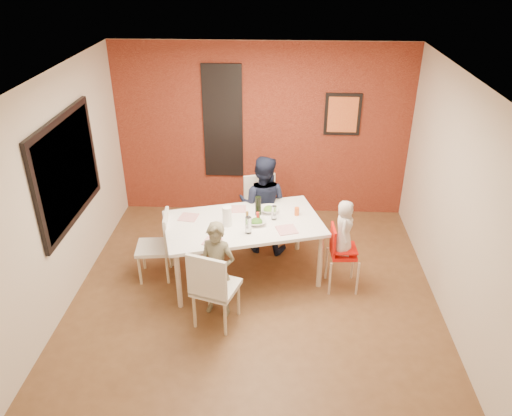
{
  "coord_description": "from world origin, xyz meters",
  "views": [
    {
      "loc": [
        0.27,
        -5.06,
        3.91
      ],
      "look_at": [
        0.0,
        0.3,
        1.05
      ],
      "focal_mm": 35.0,
      "sensor_mm": 36.0,
      "label": 1
    }
  ],
  "objects_px": {
    "chair_near": "(212,286)",
    "toddler": "(344,228)",
    "paper_towel_roll": "(227,216)",
    "high_chair": "(340,252)",
    "dining_table": "(243,227)",
    "child_far": "(263,204)",
    "child_near": "(217,270)",
    "chair_left": "(159,242)",
    "wine_bottle": "(258,207)",
    "chair_far": "(262,206)"
  },
  "relations": [
    {
      "from": "high_chair",
      "to": "toddler",
      "type": "distance_m",
      "value": 0.34
    },
    {
      "from": "dining_table",
      "to": "child_near",
      "type": "xyz_separation_m",
      "value": [
        -0.25,
        -0.76,
        -0.14
      ]
    },
    {
      "from": "chair_near",
      "to": "wine_bottle",
      "type": "distance_m",
      "value": 1.29
    },
    {
      "from": "child_near",
      "to": "toddler",
      "type": "height_order",
      "value": "toddler"
    },
    {
      "from": "chair_left",
      "to": "wine_bottle",
      "type": "bearing_deg",
      "value": 92.9
    },
    {
      "from": "dining_table",
      "to": "child_far",
      "type": "height_order",
      "value": "child_far"
    },
    {
      "from": "dining_table",
      "to": "paper_towel_roll",
      "type": "xyz_separation_m",
      "value": [
        -0.19,
        -0.09,
        0.2
      ]
    },
    {
      "from": "chair_far",
      "to": "chair_left",
      "type": "height_order",
      "value": "chair_far"
    },
    {
      "from": "paper_towel_roll",
      "to": "chair_left",
      "type": "bearing_deg",
      "value": 178.09
    },
    {
      "from": "dining_table",
      "to": "paper_towel_roll",
      "type": "bearing_deg",
      "value": -155.44
    },
    {
      "from": "dining_table",
      "to": "child_near",
      "type": "height_order",
      "value": "child_near"
    },
    {
      "from": "child_far",
      "to": "paper_towel_roll",
      "type": "bearing_deg",
      "value": 72.6
    },
    {
      "from": "high_chair",
      "to": "wine_bottle",
      "type": "distance_m",
      "value": 1.17
    },
    {
      "from": "chair_far",
      "to": "paper_towel_roll",
      "type": "relative_size",
      "value": 3.93
    },
    {
      "from": "dining_table",
      "to": "toddler",
      "type": "distance_m",
      "value": 1.26
    },
    {
      "from": "chair_near",
      "to": "paper_towel_roll",
      "type": "relative_size",
      "value": 3.95
    },
    {
      "from": "chair_near",
      "to": "child_far",
      "type": "relative_size",
      "value": 0.7
    },
    {
      "from": "child_near",
      "to": "toddler",
      "type": "distance_m",
      "value": 1.61
    },
    {
      "from": "chair_left",
      "to": "paper_towel_roll",
      "type": "bearing_deg",
      "value": 81.78
    },
    {
      "from": "dining_table",
      "to": "chair_far",
      "type": "distance_m",
      "value": 0.96
    },
    {
      "from": "child_near",
      "to": "child_far",
      "type": "relative_size",
      "value": 0.84
    },
    {
      "from": "wine_bottle",
      "to": "toddler",
      "type": "bearing_deg",
      "value": -17.04
    },
    {
      "from": "paper_towel_roll",
      "to": "dining_table",
      "type": "bearing_deg",
      "value": 24.56
    },
    {
      "from": "chair_left",
      "to": "child_near",
      "type": "xyz_separation_m",
      "value": [
        0.83,
        -0.7,
        0.08
      ]
    },
    {
      "from": "chair_left",
      "to": "high_chair",
      "type": "xyz_separation_m",
      "value": [
        2.3,
        -0.12,
        0.01
      ]
    },
    {
      "from": "paper_towel_roll",
      "to": "chair_near",
      "type": "bearing_deg",
      "value": -95.15
    },
    {
      "from": "chair_near",
      "to": "paper_towel_roll",
      "type": "distance_m",
      "value": 0.99
    },
    {
      "from": "chair_left",
      "to": "wine_bottle",
      "type": "height_order",
      "value": "wine_bottle"
    },
    {
      "from": "chair_near",
      "to": "toddler",
      "type": "relative_size",
      "value": 1.42
    },
    {
      "from": "dining_table",
      "to": "toddler",
      "type": "xyz_separation_m",
      "value": [
        1.24,
        -0.18,
        0.13
      ]
    },
    {
      "from": "dining_table",
      "to": "chair_near",
      "type": "relative_size",
      "value": 2.16
    },
    {
      "from": "chair_near",
      "to": "high_chair",
      "type": "distance_m",
      "value": 1.7
    },
    {
      "from": "child_far",
      "to": "wine_bottle",
      "type": "height_order",
      "value": "child_far"
    },
    {
      "from": "chair_far",
      "to": "toddler",
      "type": "bearing_deg",
      "value": -63.96
    },
    {
      "from": "chair_far",
      "to": "paper_towel_roll",
      "type": "distance_m",
      "value": 1.15
    },
    {
      "from": "child_far",
      "to": "toddler",
      "type": "relative_size",
      "value": 2.01
    },
    {
      "from": "chair_near",
      "to": "child_far",
      "type": "height_order",
      "value": "child_far"
    },
    {
      "from": "paper_towel_roll",
      "to": "chair_far",
      "type": "bearing_deg",
      "value": 69.13
    },
    {
      "from": "chair_far",
      "to": "toddler",
      "type": "relative_size",
      "value": 1.41
    },
    {
      "from": "wine_bottle",
      "to": "high_chair",
      "type": "bearing_deg",
      "value": -17.48
    },
    {
      "from": "chair_left",
      "to": "chair_near",
      "type": "bearing_deg",
      "value": 34.18
    },
    {
      "from": "chair_left",
      "to": "child_far",
      "type": "relative_size",
      "value": 0.65
    },
    {
      "from": "child_far",
      "to": "high_chair",
      "type": "bearing_deg",
      "value": 150.01
    },
    {
      "from": "child_far",
      "to": "paper_towel_roll",
      "type": "xyz_separation_m",
      "value": [
        -0.41,
        -0.77,
        0.22
      ]
    },
    {
      "from": "dining_table",
      "to": "child_far",
      "type": "distance_m",
      "value": 0.72
    },
    {
      "from": "child_far",
      "to": "wine_bottle",
      "type": "bearing_deg",
      "value": 96.46
    },
    {
      "from": "child_near",
      "to": "child_far",
      "type": "distance_m",
      "value": 1.51
    },
    {
      "from": "chair_near",
      "to": "wine_bottle",
      "type": "relative_size",
      "value": 3.53
    },
    {
      "from": "chair_left",
      "to": "child_far",
      "type": "bearing_deg",
      "value": 113.29
    },
    {
      "from": "chair_left",
      "to": "chair_far",
      "type": "bearing_deg",
      "value": 121.37
    }
  ]
}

